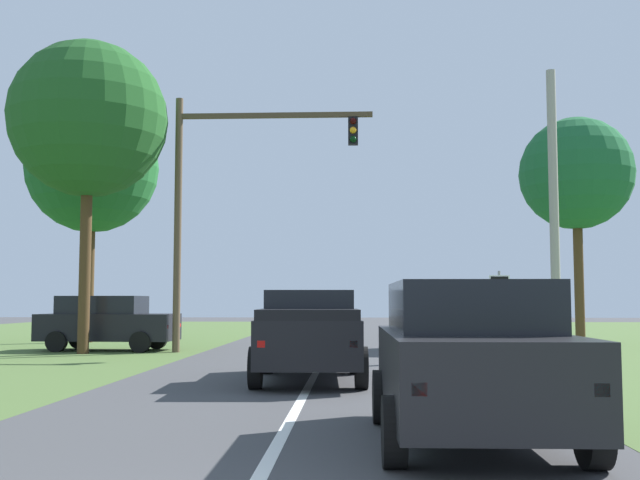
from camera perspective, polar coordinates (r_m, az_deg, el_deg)
ground_plane at (r=14.71m, az=-0.94°, el=-11.07°), size 120.00×120.00×0.00m
red_suv_near at (r=9.30m, az=11.14°, el=-8.62°), size 2.24×4.47×1.89m
pickup_truck_lead at (r=15.84m, az=-0.77°, el=-7.07°), size 2.39×4.98×1.87m
traffic_light at (r=25.00m, az=-7.15°, el=4.01°), size 6.49×0.40×8.32m
keep_moving_sign at (r=23.36m, az=13.35°, el=-4.53°), size 0.60×0.09×2.55m
oak_tree_right at (r=30.67m, az=18.69°, el=4.71°), size 4.29×4.29×8.66m
crossing_suv_far at (r=26.46m, az=-15.70°, el=-5.95°), size 4.53×2.19×1.82m
utility_pole_right at (r=24.02m, az=17.18°, el=2.08°), size 0.28×0.28×8.72m
extra_tree_1 at (r=25.73m, az=-17.00°, el=8.63°), size 5.02×5.02×9.99m
extra_tree_2 at (r=32.32m, az=-16.74°, el=5.23°), size 5.32×5.32×9.74m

